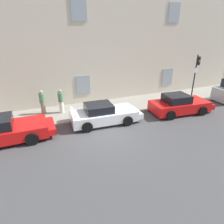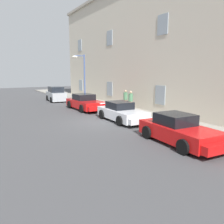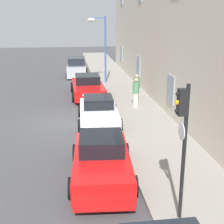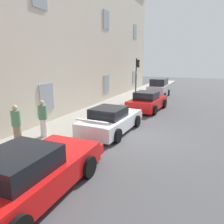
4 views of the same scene
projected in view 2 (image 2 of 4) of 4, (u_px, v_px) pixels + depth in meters
The scene contains 10 objects.
ground_plane at pixel (101, 122), 15.51m from camera, with size 80.00×80.00×0.00m, color #444447.
sidewalk at pixel (144, 116), 17.41m from camera, with size 60.00×3.23×0.14m, color gray.
building_facade at pixel (177, 40), 17.98m from camera, with size 39.76×3.55×11.78m.
sportscar_red_lead at pixel (86, 103), 20.62m from camera, with size 5.03×2.29×1.40m.
sportscar_yellow_flank at pixel (123, 113), 15.79m from camera, with size 4.63×2.22×1.33m.
sportscar_white_middle at pixel (181, 131), 10.76m from camera, with size 4.65×2.34×1.40m.
hatchback_distant at pixel (56, 94), 26.61m from camera, with size 3.61×2.00×1.73m.
street_lamp at pixel (81, 69), 24.01m from camera, with size 0.44×1.42×5.10m.
pedestrian_admiring at pixel (125, 99), 20.21m from camera, with size 0.38×0.38×1.70m.
pedestrian_strolling at pixel (131, 101), 19.01m from camera, with size 0.39×0.39×1.72m.
Camera 2 is at (13.39, -7.13, 3.41)m, focal length 36.20 mm.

